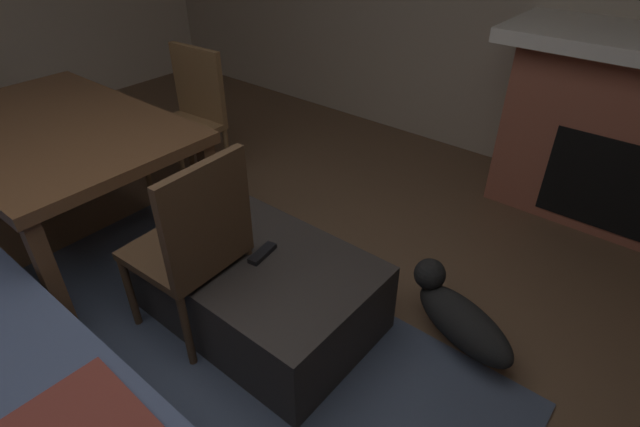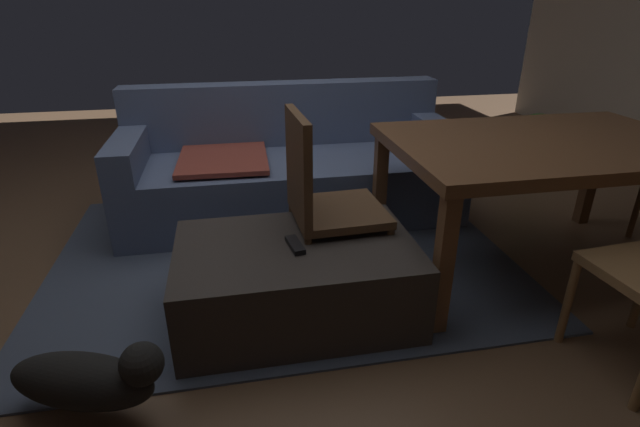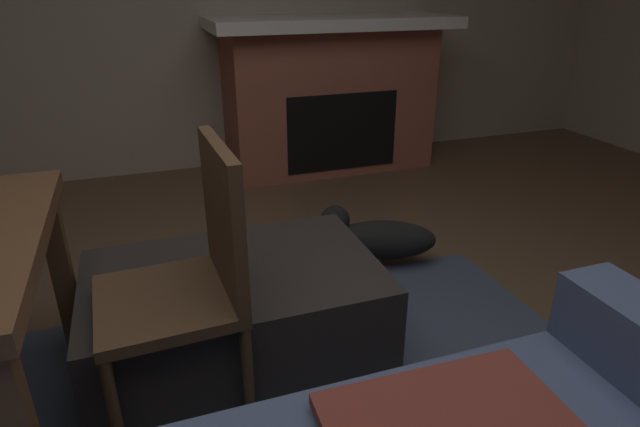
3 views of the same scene
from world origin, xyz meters
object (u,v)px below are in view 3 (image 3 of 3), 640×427
Objects in this scene: fireplace at (329,94)px; ottoman_coffee_table at (236,313)px; tv_remote at (233,263)px; small_dog at (376,237)px; dining_chair_west at (194,270)px.

fireplace is 1.63× the size of ottoman_coffee_table.
tv_remote is 0.27× the size of small_dog.
dining_chair_west reaches higher than ottoman_coffee_table.
fireplace is 11.06× the size of tv_remote.
dining_chair_west reaches higher than small_dog.
tv_remote is at bearing -124.81° from dining_chair_west.
ottoman_coffee_table is 0.42m from dining_chair_west.
tv_remote reaches higher than ottoman_coffee_table.
small_dog is (-0.97, -0.67, -0.36)m from dining_chair_west.
ottoman_coffee_table is 0.21m from tv_remote.
ottoman_coffee_table is 1.82× the size of small_dog.
fireplace is 1.90× the size of dining_chair_west.
dining_chair_west is 1.55× the size of small_dog.
ottoman_coffee_table is at bearing -127.34° from dining_chair_west.
tv_remote is 0.17× the size of dining_chair_west.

